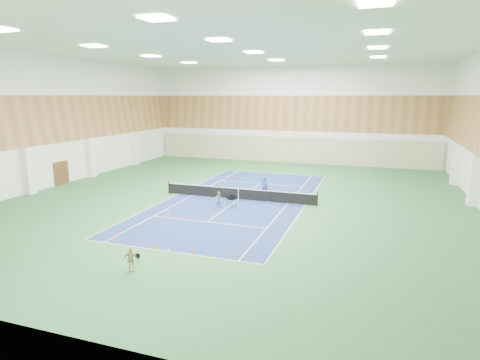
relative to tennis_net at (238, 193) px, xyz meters
name	(u,v)px	position (x,y,z in m)	size (l,w,h in m)	color
ground	(238,199)	(0.00, 0.00, -0.55)	(40.00, 40.00, 0.00)	#296133
room_shell	(238,126)	(0.00, 0.00, 5.45)	(36.00, 40.00, 12.00)	white
wood_cladding	(238,100)	(0.00, 0.00, 7.45)	(36.00, 40.00, 8.00)	#A56D3D
ceiling_light_grid	(238,47)	(0.00, 0.00, 11.37)	(21.40, 25.40, 0.06)	white
court_surface	(238,199)	(0.00, 0.00, -0.55)	(10.97, 23.77, 0.01)	navy
tennis_balls_scatter	(238,199)	(0.00, 0.00, -0.50)	(10.57, 22.77, 0.07)	#CBE026
tennis_net	(238,193)	(0.00, 0.00, 0.00)	(12.80, 0.10, 1.10)	black
back_curtain	(289,150)	(0.00, 19.75, 1.05)	(35.40, 0.16, 3.20)	#C6B793
door_left_b	(61,173)	(-17.92, 0.00, 0.55)	(0.08, 1.80, 2.20)	#593319
coach	(265,186)	(1.66, 2.00, 0.25)	(0.58, 0.38, 1.60)	#204693
child_court	(219,200)	(-0.60, -2.73, 0.05)	(0.59, 0.46, 1.21)	gray
child_apron	(131,259)	(-0.40, -14.67, 0.05)	(0.70, 0.29, 1.20)	tan
ball_cart	(232,201)	(0.26, -2.34, -0.11)	(0.51, 0.51, 0.88)	black
cone_svc_a	(168,216)	(-2.92, -6.44, -0.43)	(0.23, 0.23, 0.25)	orange
cone_svc_b	(192,217)	(-1.26, -6.15, -0.43)	(0.22, 0.22, 0.25)	#FF550D
cone_svc_c	(217,220)	(0.61, -6.18, -0.43)	(0.21, 0.21, 0.23)	orange
cone_svc_d	(260,226)	(3.66, -6.42, -0.44)	(0.21, 0.21, 0.23)	#FF500D
cone_base_a	(113,239)	(-3.86, -11.40, -0.44)	(0.20, 0.20, 0.22)	#DC510B
cone_base_b	(157,247)	(-0.71, -11.71, -0.43)	(0.22, 0.22, 0.25)	orange
cone_base_c	(193,251)	(1.46, -11.71, -0.43)	(0.22, 0.22, 0.24)	#FF4C0D
cone_base_d	(237,255)	(3.86, -11.34, -0.45)	(0.18, 0.18, 0.19)	#FC460D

